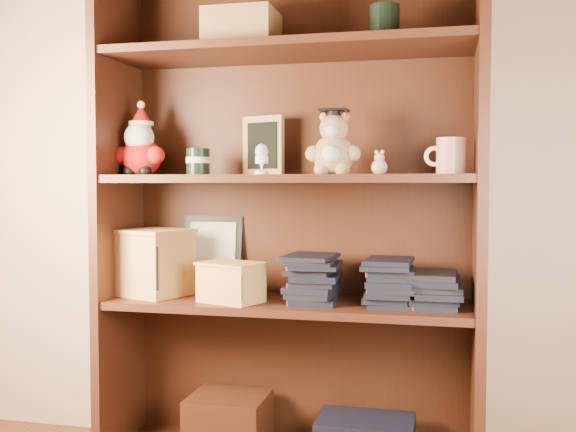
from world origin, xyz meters
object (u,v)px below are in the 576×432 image
Objects in this scene: grad_teddy_bear at (333,149)px; teacher_mug at (450,156)px; bookcase at (291,228)px; treats_box at (155,262)px.

teacher_mug is at bearing 1.03° from grad_teddy_bear.
bookcase is 0.55m from teacher_mug.
teacher_mug reaches higher than treats_box.
teacher_mug is (0.50, -0.05, 0.23)m from bookcase.
grad_teddy_bear is at bearing -20.95° from bookcase.
treats_box is at bearing -173.51° from bookcase.
treats_box is (-0.45, -0.05, -0.12)m from bookcase.
grad_teddy_bear reaches higher than treats_box.
bookcase reaches higher than treats_box.
grad_teddy_bear is at bearing -0.51° from treats_box.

